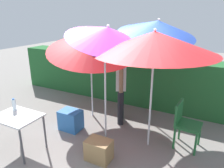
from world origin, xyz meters
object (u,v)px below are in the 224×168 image
object	(u,v)px
umbrella_orange	(92,43)
crate_cardboard	(99,150)
umbrella_rainbow	(106,34)
cooler_box	(71,120)
bottle_water	(14,105)
umbrella_navy	(154,42)
folding_table	(18,120)
person_vendor	(121,84)
chair_plastic	(185,122)
umbrella_yellow	(157,28)

from	to	relation	value
umbrella_orange	crate_cardboard	distance (m)	2.34
umbrella_rainbow	cooler_box	bearing A→B (deg)	-171.01
cooler_box	bottle_water	size ratio (longest dim) A/B	1.94
bottle_water	cooler_box	bearing A→B (deg)	57.34
umbrella_navy	crate_cardboard	xyz separation A→B (m)	(-0.63, -0.82, -1.79)
umbrella_orange	folding_table	world-z (taller)	umbrella_orange
umbrella_navy	folding_table	size ratio (longest dim) A/B	2.77
umbrella_rainbow	crate_cardboard	world-z (taller)	umbrella_rainbow
person_vendor	bottle_water	distance (m)	2.22
umbrella_navy	bottle_water	xyz separation A→B (m)	(-2.27, -1.12, -1.16)
chair_plastic	crate_cardboard	world-z (taller)	chair_plastic
umbrella_yellow	umbrella_orange	bearing A→B (deg)	-165.71
umbrella_navy	chair_plastic	world-z (taller)	umbrella_navy
chair_plastic	folding_table	size ratio (longest dim) A/B	1.11
umbrella_rainbow	chair_plastic	bearing A→B (deg)	14.22
umbrella_orange	chair_plastic	xyz separation A→B (m)	(2.20, -0.31, -1.29)
umbrella_rainbow	folding_table	xyz separation A→B (m)	(-1.19, -1.16, -1.46)
crate_cardboard	umbrella_rainbow	bearing A→B (deg)	107.56
chair_plastic	bottle_water	xyz separation A→B (m)	(-2.87, -1.39, 0.32)
cooler_box	folding_table	distance (m)	1.16
person_vendor	chair_plastic	distance (m)	1.58
crate_cardboard	umbrella_orange	bearing A→B (deg)	124.58
umbrella_rainbow	crate_cardboard	bearing A→B (deg)	-72.44
folding_table	umbrella_navy	bearing A→B (deg)	31.43
chair_plastic	cooler_box	distance (m)	2.37
crate_cardboard	bottle_water	bearing A→B (deg)	-169.75
umbrella_orange	folding_table	bearing A→B (deg)	-103.87
umbrella_rainbow	bottle_water	size ratio (longest dim) A/B	10.46
chair_plastic	umbrella_yellow	bearing A→B (deg)	141.74
umbrella_orange	folding_table	distance (m)	2.23
cooler_box	umbrella_orange	bearing A→B (deg)	82.71
folding_table	umbrella_rainbow	bearing A→B (deg)	44.22
umbrella_navy	crate_cardboard	world-z (taller)	umbrella_navy
bottle_water	chair_plastic	bearing A→B (deg)	25.87
umbrella_rainbow	crate_cardboard	xyz separation A→B (m)	(0.23, -0.73, -1.90)
crate_cardboard	bottle_water	distance (m)	1.79
person_vendor	bottle_water	size ratio (longest dim) A/B	7.83
umbrella_navy	person_vendor	world-z (taller)	umbrella_navy
cooler_box	umbrella_navy	bearing A→B (deg)	7.58
crate_cardboard	bottle_water	world-z (taller)	bottle_water
umbrella_orange	umbrella_rainbow	bearing A→B (deg)	-42.60
cooler_box	folding_table	size ratio (longest dim) A/B	0.58
chair_plastic	crate_cardboard	xyz separation A→B (m)	(-1.23, -1.10, -0.32)
umbrella_orange	bottle_water	world-z (taller)	umbrella_orange
umbrella_orange	crate_cardboard	bearing A→B (deg)	-55.42
person_vendor	chair_plastic	bearing A→B (deg)	-12.60
umbrella_yellow	person_vendor	size ratio (longest dim) A/B	1.36
chair_plastic	crate_cardboard	size ratio (longest dim) A/B	2.04
umbrella_rainbow	cooler_box	distance (m)	2.05
chair_plastic	crate_cardboard	distance (m)	1.68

